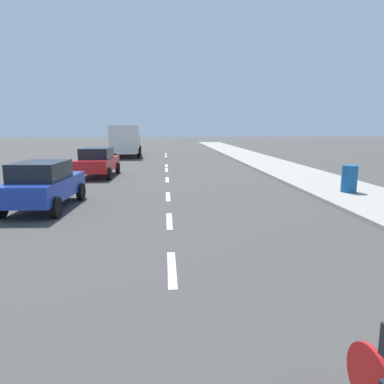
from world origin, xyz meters
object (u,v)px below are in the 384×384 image
at_px(parked_car_blue, 43,184).
at_px(trash_bin_far, 349,179).
at_px(parked_car_red, 98,161).
at_px(delivery_truck, 125,140).

relative_size(parked_car_blue, trash_bin_far, 3.77).
bearing_deg(parked_car_red, trash_bin_far, -27.82).
bearing_deg(parked_car_red, delivery_truck, 91.64).
bearing_deg(parked_car_blue, trash_bin_far, 10.80).
xyz_separation_m(parked_car_red, trash_bin_far, (10.85, -6.26, -0.17)).
height_order(parked_car_blue, parked_car_red, same).
bearing_deg(parked_car_blue, delivery_truck, 91.83).
distance_m(parked_car_red, trash_bin_far, 12.53).
bearing_deg(parked_car_red, parked_car_blue, -90.50).
bearing_deg(delivery_truck, parked_car_red, -92.99).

